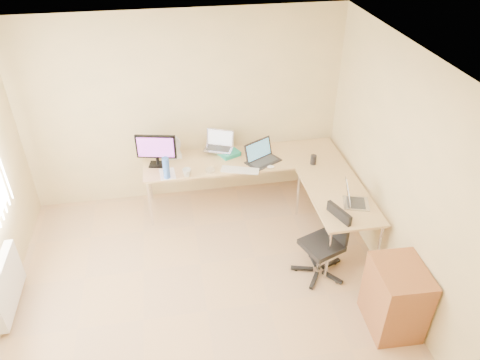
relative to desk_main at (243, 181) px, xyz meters
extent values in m
plane|color=tan|center=(-0.72, -1.85, -0.36)|extent=(4.50, 4.50, 0.00)
plane|color=white|center=(-0.72, -1.85, 2.24)|extent=(4.50, 4.50, 0.00)
plane|color=#E5C686|center=(-0.72, 0.40, 0.93)|extent=(4.50, 0.00, 4.50)
plane|color=#E5C686|center=(1.38, -1.85, 0.93)|extent=(0.00, 4.50, 4.50)
cube|color=tan|center=(0.00, 0.00, 0.00)|extent=(2.65, 0.70, 0.73)
cube|color=tan|center=(0.98, -1.00, 0.00)|extent=(0.70, 1.30, 0.73)
cube|color=black|center=(-1.13, 0.03, 0.59)|extent=(0.54, 0.27, 0.44)
cube|color=#1C8A6E|center=(-0.20, 0.17, 0.39)|extent=(0.37, 0.41, 0.06)
cube|color=#B8B5D3|center=(-0.30, 0.20, 0.54)|extent=(0.46, 0.41, 0.24)
cube|color=black|center=(0.24, -0.14, 0.50)|extent=(0.53, 0.49, 0.27)
cube|color=silver|center=(-0.10, -0.30, 0.38)|extent=(0.50, 0.28, 0.02)
ellipsoid|color=white|center=(0.31, -0.30, 0.38)|extent=(0.11, 0.09, 0.03)
imported|color=silver|center=(-0.77, -0.30, 0.42)|extent=(0.12, 0.12, 0.10)
cylinder|color=silver|center=(-0.47, -0.24, 0.38)|extent=(0.13, 0.13, 0.03)
cylinder|color=blue|center=(-1.02, -0.30, 0.51)|extent=(0.10, 0.10, 0.29)
cube|color=silver|center=(-1.01, -0.21, 0.37)|extent=(0.21, 0.28, 0.01)
cube|color=beige|center=(-0.92, 0.19, 0.40)|extent=(0.22, 0.17, 0.07)
cylinder|color=silver|center=(-0.93, 0.20, 0.52)|extent=(0.25, 0.25, 0.31)
cylinder|color=black|center=(0.88, -0.30, 0.43)|extent=(0.08, 0.08, 0.13)
cube|color=#AEAEB2|center=(1.10, -1.22, 0.48)|extent=(0.40, 0.35, 0.23)
cube|color=black|center=(0.63, -1.49, 0.14)|extent=(0.67, 0.67, 0.86)
cube|color=brown|center=(1.13, -2.33, -0.01)|extent=(0.50, 0.61, 0.82)
cube|color=white|center=(-2.75, -1.45, -0.02)|extent=(0.09, 0.80, 0.55)
camera|label=1|loc=(-0.94, -5.10, 3.53)|focal=34.02mm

